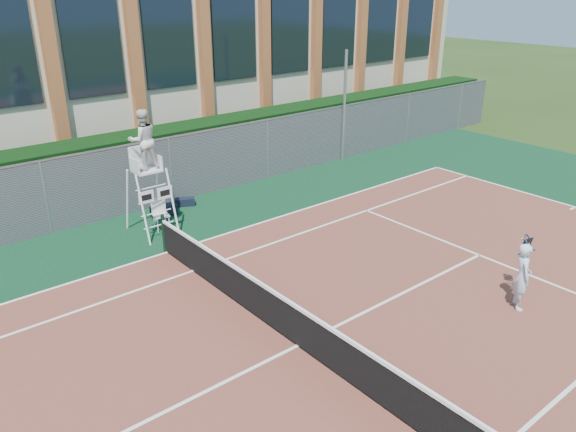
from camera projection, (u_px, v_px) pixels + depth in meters
ground at (298, 347)px, 11.35m from camera, size 120.00×120.00×0.00m
apron at (268, 325)px, 12.06m from camera, size 36.00×20.00×0.01m
tennis_court at (298, 346)px, 11.35m from camera, size 23.77×10.97×0.02m
tennis_net at (298, 324)px, 11.15m from camera, size 0.10×11.30×1.10m
fence at (113, 184)px, 17.20m from camera, size 40.00×0.06×2.20m
hedge at (97, 174)px, 18.06m from camera, size 40.00×1.40×2.20m
building at (10, 54)px, 22.55m from camera, size 45.00×10.60×8.22m
steel_pole at (344, 107)px, 22.44m from camera, size 0.12×0.12×4.42m
umpire_chair at (143, 143)px, 15.54m from camera, size 1.03×1.58×3.68m
plastic_chair at (160, 211)px, 16.57m from camera, size 0.50×0.50×0.93m
sports_bag_near at (164, 211)px, 17.62m from camera, size 0.83×0.39×0.34m
sports_bag_far at (185, 202)px, 18.43m from camera, size 0.70×0.54×0.26m
tennis_player at (522, 276)px, 12.39m from camera, size 0.94×0.76×1.60m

